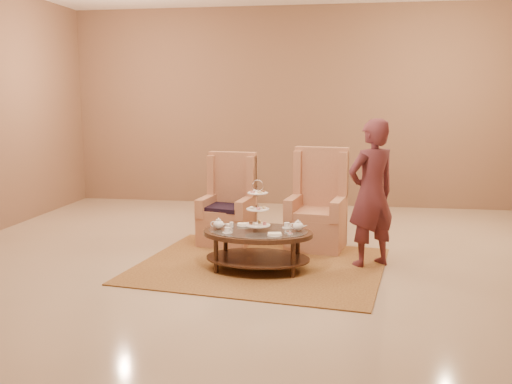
% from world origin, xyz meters
% --- Properties ---
extents(ground, '(8.00, 8.00, 0.00)m').
position_xyz_m(ground, '(0.00, 0.00, 0.00)').
color(ground, '#C5AF92').
rests_on(ground, ground).
extents(ceiling, '(8.00, 8.00, 0.02)m').
position_xyz_m(ceiling, '(0.00, 0.00, 0.00)').
color(ceiling, white).
rests_on(ceiling, ground).
extents(wall_back, '(8.00, 0.04, 3.50)m').
position_xyz_m(wall_back, '(0.00, 4.00, 1.75)').
color(wall_back, '#846048').
rests_on(wall_back, ground).
extents(rug, '(3.01, 2.62, 0.01)m').
position_xyz_m(rug, '(0.02, 0.06, 0.01)').
color(rug, olive).
rests_on(rug, ground).
extents(tea_table, '(1.25, 0.88, 1.02)m').
position_xyz_m(tea_table, '(0.02, -0.11, 0.37)').
color(tea_table, black).
rests_on(tea_table, ground).
extents(armchair_left, '(0.71, 0.73, 1.20)m').
position_xyz_m(armchair_left, '(-0.56, 1.08, 0.40)').
color(armchair_left, tan).
rests_on(armchair_left, ground).
extents(armchair_right, '(0.79, 0.81, 1.28)m').
position_xyz_m(armchair_right, '(0.62, 1.02, 0.43)').
color(armchair_right, tan).
rests_on(armchair_right, ground).
extents(person, '(0.74, 0.68, 1.69)m').
position_xyz_m(person, '(1.26, 0.27, 0.84)').
color(person, '#58252B').
rests_on(person, ground).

